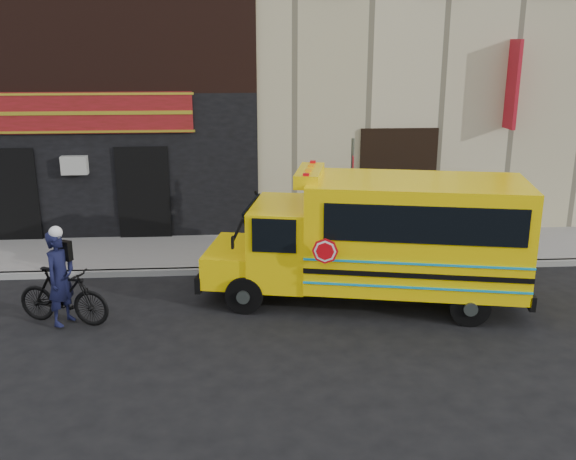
{
  "coord_description": "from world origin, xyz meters",
  "views": [
    {
      "loc": [
        -0.38,
        -12.32,
        5.52
      ],
      "look_at": [
        0.6,
        1.85,
        1.31
      ],
      "focal_mm": 40.0,
      "sensor_mm": 36.0,
      "label": 1
    }
  ],
  "objects_px": {
    "bicycle": "(63,296)",
    "school_bus": "(383,236)",
    "sign_pole": "(351,199)",
    "cyclist": "(61,280)"
  },
  "relations": [
    {
      "from": "school_bus",
      "to": "cyclist",
      "type": "distance_m",
      "value": 6.65
    },
    {
      "from": "sign_pole",
      "to": "bicycle",
      "type": "distance_m",
      "value": 6.98
    },
    {
      "from": "school_bus",
      "to": "sign_pole",
      "type": "xyz_separation_m",
      "value": [
        -0.33,
        2.15,
        0.3
      ]
    },
    {
      "from": "school_bus",
      "to": "bicycle",
      "type": "distance_m",
      "value": 6.7
    },
    {
      "from": "cyclist",
      "to": "bicycle",
      "type": "bearing_deg",
      "value": 33.32
    },
    {
      "from": "bicycle",
      "to": "sign_pole",
      "type": "bearing_deg",
      "value": -49.29
    },
    {
      "from": "school_bus",
      "to": "bicycle",
      "type": "height_order",
      "value": "school_bus"
    },
    {
      "from": "sign_pole",
      "to": "bicycle",
      "type": "xyz_separation_m",
      "value": [
        -6.28,
        -2.79,
        -1.22
      ]
    },
    {
      "from": "sign_pole",
      "to": "bicycle",
      "type": "relative_size",
      "value": 1.67
    },
    {
      "from": "bicycle",
      "to": "school_bus",
      "type": "bearing_deg",
      "value": -67.69
    }
  ]
}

